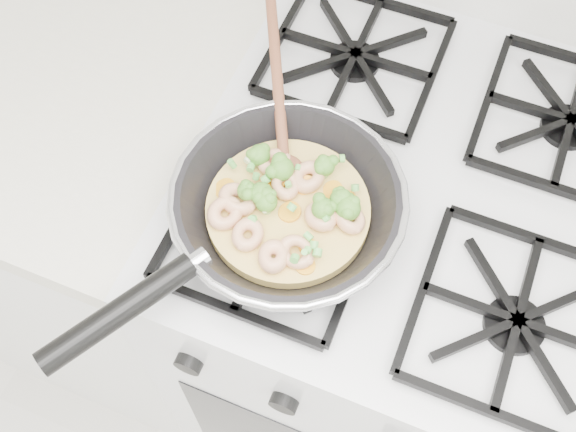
% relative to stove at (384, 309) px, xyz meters
% --- Properties ---
extents(stove, '(0.60, 0.60, 0.92)m').
position_rel_stove_xyz_m(stove, '(0.00, 0.00, 0.00)').
color(stove, silver).
rests_on(stove, ground).
extents(counter_left, '(1.00, 0.60, 0.90)m').
position_rel_stove_xyz_m(counter_left, '(-0.80, 0.00, -0.01)').
color(counter_left, white).
rests_on(counter_left, ground).
extents(skillet, '(0.31, 0.57, 0.09)m').
position_rel_stove_xyz_m(skillet, '(-0.14, -0.13, 0.50)').
color(skillet, black).
rests_on(skillet, stove).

